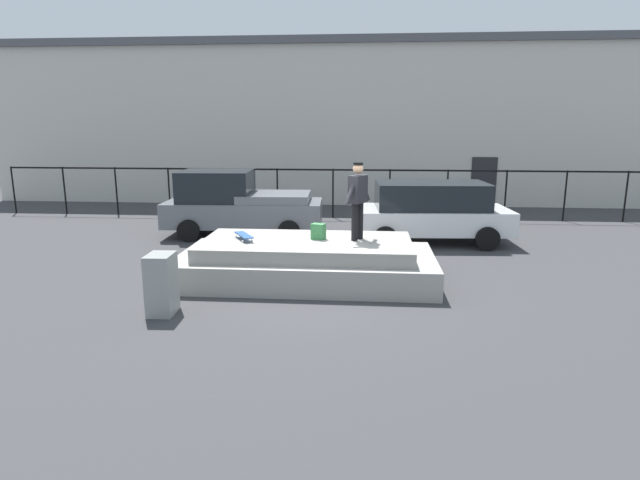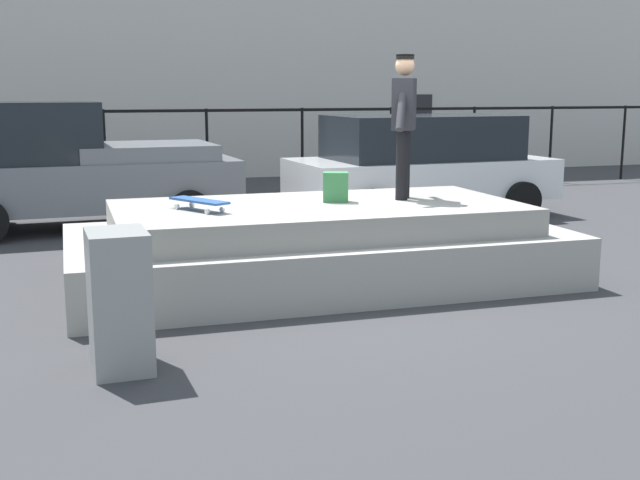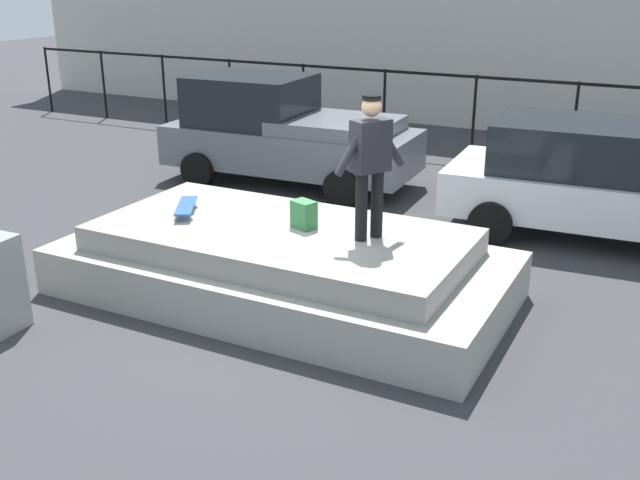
{
  "view_description": "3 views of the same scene",
  "coord_description": "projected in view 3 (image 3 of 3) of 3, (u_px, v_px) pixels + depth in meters",
  "views": [
    {
      "loc": [
        1.12,
        -10.78,
        3.31
      ],
      "look_at": [
        0.12,
        1.08,
        0.69
      ],
      "focal_mm": 29.77,
      "sensor_mm": 36.0,
      "label": 1
    },
    {
      "loc": [
        -2.75,
        -8.22,
        2.13
      ],
      "look_at": [
        0.08,
        0.72,
        0.37
      ],
      "focal_mm": 45.13,
      "sensor_mm": 36.0,
      "label": 2
    },
    {
      "loc": [
        4.18,
        -7.08,
        3.83
      ],
      "look_at": [
        -0.15,
        1.33,
        0.34
      ],
      "focal_mm": 41.86,
      "sensor_mm": 36.0,
      "label": 3
    }
  ],
  "objects": [
    {
      "name": "concrete_ledge",
      "position": [
        282.0,
        264.0,
        9.1
      ],
      "size": [
        5.44,
        2.73,
        0.87
      ],
      "color": "#9E9B93",
      "rests_on": "ground_plane"
    },
    {
      "name": "skateboard",
      "position": [
        186.0,
        206.0,
        9.41
      ],
      "size": [
        0.56,
        0.77,
        0.12
      ],
      "color": "#264C8C",
      "rests_on": "concrete_ledge"
    },
    {
      "name": "ground_plane",
      "position": [
        281.0,
        302.0,
        9.02
      ],
      "size": [
        60.0,
        60.0,
        0.0
      ],
      "primitive_type": "plane",
      "color": "#38383A"
    },
    {
      "name": "backpack",
      "position": [
        304.0,
        215.0,
        8.88
      ],
      "size": [
        0.33,
        0.28,
        0.34
      ],
      "primitive_type": "cube",
      "rotation": [
        0.0,
        0.0,
        5.93
      ],
      "color": "#33723F",
      "rests_on": "concrete_ledge"
    },
    {
      "name": "skateboarder",
      "position": [
        370.0,
        158.0,
        8.27
      ],
      "size": [
        0.55,
        0.87,
        1.64
      ],
      "color": "black",
      "rests_on": "concrete_ledge"
    },
    {
      "name": "car_white_hatchback_mid",
      "position": [
        600.0,
        177.0,
        10.95
      ],
      "size": [
        4.46,
        2.44,
        1.7
      ],
      "color": "white",
      "rests_on": "ground_plane"
    },
    {
      "name": "fence_row",
      "position": [
        475.0,
        101.0,
        15.26
      ],
      "size": [
        24.06,
        0.06,
        1.75
      ],
      "color": "black",
      "rests_on": "ground_plane"
    },
    {
      "name": "car_grey_pickup_near",
      "position": [
        283.0,
        132.0,
        13.71
      ],
      "size": [
        4.71,
        2.25,
        1.95
      ],
      "color": "slate",
      "rests_on": "ground_plane"
    }
  ]
}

